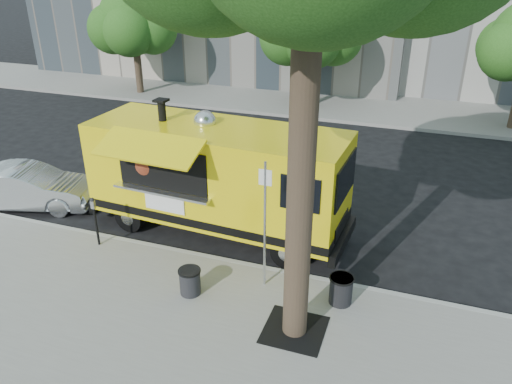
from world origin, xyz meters
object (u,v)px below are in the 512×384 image
far_tree_a (133,21)px  trash_bin_left (341,289)px  parking_meter (95,216)px  sedan (28,187)px  food_truck (216,176)px  far_tree_b (311,27)px  trash_bin_right (190,281)px  sign_post (265,218)px

far_tree_a → trash_bin_left: 19.53m
parking_meter → sedan: 3.62m
food_truck → far_tree_b: bearing=95.7°
sedan → trash_bin_right: bearing=-126.5°
trash_bin_left → sedan: bearing=170.4°
trash_bin_left → trash_bin_right: size_ratio=1.07×
sign_post → parking_meter: (-4.55, 0.20, -0.87)m
parking_meter → trash_bin_right: size_ratio=2.23×
parking_meter → trash_bin_left: 6.32m
far_tree_a → trash_bin_left: size_ratio=8.39×
far_tree_a → far_tree_b: size_ratio=0.97×
sedan → trash_bin_left: bearing=-115.7°
far_tree_b → sign_post: 14.61m
food_truck → sedan: 5.94m
parking_meter → far_tree_b: bearing=81.9°
far_tree_a → sign_post: bearing=-50.2°
sign_post → parking_meter: bearing=177.5°
sign_post → food_truck: food_truck is taller
sign_post → food_truck: size_ratio=0.42×
sign_post → trash_bin_left: 2.21m
food_truck → trash_bin_left: 4.54m
far_tree_b → trash_bin_left: bearing=-73.3°
food_truck → far_tree_a: bearing=132.4°
sedan → trash_bin_right: size_ratio=6.47×
sign_post → trash_bin_right: 2.16m
far_tree_b → food_truck: bearing=-87.7°
sign_post → parking_meter: sign_post is taller
sedan → trash_bin_right: sedan is taller
sedan → trash_bin_left: 9.77m
parking_meter → food_truck: food_truck is taller
food_truck → trash_bin_right: size_ratio=11.99×
sign_post → trash_bin_left: bearing=-2.5°
far_tree_b → trash_bin_right: size_ratio=9.18×
far_tree_b → food_truck: size_ratio=0.77×
trash_bin_left → trash_bin_right: 3.27m
trash_bin_left → sign_post: bearing=177.5°
sedan → trash_bin_left: (9.63, -1.63, -0.15)m
far_tree_a → trash_bin_left: (13.29, -13.93, -3.29)m
food_truck → trash_bin_left: size_ratio=11.25×
trash_bin_right → parking_meter: bearing=161.5°
trash_bin_left → trash_bin_right: (-3.18, -0.77, -0.02)m
parking_meter → trash_bin_left: parking_meter is taller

